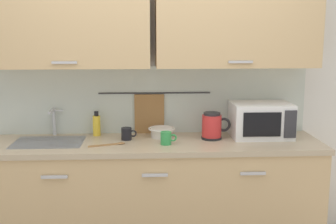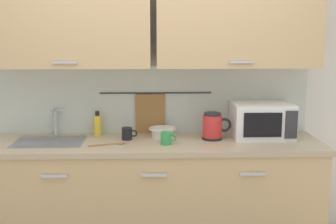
{
  "view_description": "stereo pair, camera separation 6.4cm",
  "coord_description": "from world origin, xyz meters",
  "px_view_note": "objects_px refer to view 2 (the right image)",
  "views": [
    {
      "loc": [
        -0.06,
        -2.85,
        1.71
      ],
      "look_at": [
        0.11,
        0.33,
        1.12
      ],
      "focal_mm": 45.95,
      "sensor_mm": 36.0,
      "label": 1
    },
    {
      "loc": [
        0.0,
        -2.86,
        1.71
      ],
      "look_at": [
        0.11,
        0.33,
        1.12
      ],
      "focal_mm": 45.95,
      "sensor_mm": 36.0,
      "label": 2
    }
  ],
  "objects_px": {
    "mixing_bowl": "(162,132)",
    "mug_by_kettle": "(166,138)",
    "microwave": "(261,120)",
    "mug_near_sink": "(127,134)",
    "electric_kettle": "(212,126)",
    "dish_soap_bottle": "(97,125)",
    "wooden_spoon": "(111,144)"
  },
  "relations": [
    {
      "from": "mug_near_sink",
      "to": "wooden_spoon",
      "type": "bearing_deg",
      "value": -125.85
    },
    {
      "from": "wooden_spoon",
      "to": "mug_near_sink",
      "type": "bearing_deg",
      "value": 54.15
    },
    {
      "from": "microwave",
      "to": "dish_soap_bottle",
      "type": "bearing_deg",
      "value": 175.26
    },
    {
      "from": "microwave",
      "to": "mug_near_sink",
      "type": "distance_m",
      "value": 1.05
    },
    {
      "from": "microwave",
      "to": "mug_near_sink",
      "type": "height_order",
      "value": "microwave"
    },
    {
      "from": "microwave",
      "to": "wooden_spoon",
      "type": "height_order",
      "value": "microwave"
    },
    {
      "from": "electric_kettle",
      "to": "dish_soap_bottle",
      "type": "height_order",
      "value": "electric_kettle"
    },
    {
      "from": "dish_soap_bottle",
      "to": "mug_near_sink",
      "type": "distance_m",
      "value": 0.29
    },
    {
      "from": "electric_kettle",
      "to": "dish_soap_bottle",
      "type": "distance_m",
      "value": 0.92
    },
    {
      "from": "mixing_bowl",
      "to": "mug_by_kettle",
      "type": "distance_m",
      "value": 0.22
    },
    {
      "from": "dish_soap_bottle",
      "to": "mug_near_sink",
      "type": "xyz_separation_m",
      "value": [
        0.25,
        -0.15,
        -0.04
      ]
    },
    {
      "from": "mug_near_sink",
      "to": "mixing_bowl",
      "type": "relative_size",
      "value": 0.56
    },
    {
      "from": "microwave",
      "to": "mixing_bowl",
      "type": "bearing_deg",
      "value": 178.28
    },
    {
      "from": "mixing_bowl",
      "to": "mug_by_kettle",
      "type": "relative_size",
      "value": 1.78
    },
    {
      "from": "microwave",
      "to": "electric_kettle",
      "type": "bearing_deg",
      "value": -172.46
    },
    {
      "from": "microwave",
      "to": "wooden_spoon",
      "type": "bearing_deg",
      "value": -170.36
    },
    {
      "from": "mug_near_sink",
      "to": "mug_by_kettle",
      "type": "bearing_deg",
      "value": -27.24
    },
    {
      "from": "mug_near_sink",
      "to": "wooden_spoon",
      "type": "xyz_separation_m",
      "value": [
        -0.11,
        -0.15,
        -0.04
      ]
    },
    {
      "from": "mixing_bowl",
      "to": "wooden_spoon",
      "type": "height_order",
      "value": "mixing_bowl"
    },
    {
      "from": "electric_kettle",
      "to": "wooden_spoon",
      "type": "height_order",
      "value": "electric_kettle"
    },
    {
      "from": "electric_kettle",
      "to": "mixing_bowl",
      "type": "xyz_separation_m",
      "value": [
        -0.39,
        0.08,
        -0.06
      ]
    },
    {
      "from": "microwave",
      "to": "dish_soap_bottle",
      "type": "distance_m",
      "value": 1.3
    },
    {
      "from": "dish_soap_bottle",
      "to": "mug_near_sink",
      "type": "relative_size",
      "value": 1.63
    },
    {
      "from": "microwave",
      "to": "mixing_bowl",
      "type": "distance_m",
      "value": 0.78
    },
    {
      "from": "mixing_bowl",
      "to": "wooden_spoon",
      "type": "xyz_separation_m",
      "value": [
        -0.38,
        -0.22,
        -0.04
      ]
    },
    {
      "from": "microwave",
      "to": "mixing_bowl",
      "type": "relative_size",
      "value": 2.15
    },
    {
      "from": "mug_by_kettle",
      "to": "dish_soap_bottle",
      "type": "bearing_deg",
      "value": 150.5
    },
    {
      "from": "microwave",
      "to": "mug_near_sink",
      "type": "relative_size",
      "value": 3.83
    },
    {
      "from": "electric_kettle",
      "to": "mug_by_kettle",
      "type": "distance_m",
      "value": 0.39
    },
    {
      "from": "electric_kettle",
      "to": "dish_soap_bottle",
      "type": "bearing_deg",
      "value": 170.02
    },
    {
      "from": "mug_by_kettle",
      "to": "wooden_spoon",
      "type": "bearing_deg",
      "value": 179.65
    },
    {
      "from": "mug_near_sink",
      "to": "electric_kettle",
      "type": "bearing_deg",
      "value": -0.43
    }
  ]
}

